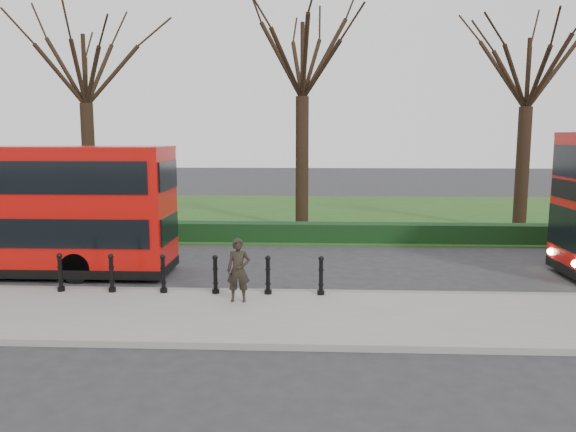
{
  "coord_description": "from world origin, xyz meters",
  "views": [
    {
      "loc": [
        2.55,
        -15.93,
        4.37
      ],
      "look_at": [
        1.79,
        0.5,
        2.0
      ],
      "focal_mm": 35.0,
      "sensor_mm": 36.0,
      "label": 1
    }
  ],
  "objects": [
    {
      "name": "ground",
      "position": [
        0.0,
        0.0,
        0.0
      ],
      "size": [
        120.0,
        120.0,
        0.0
      ],
      "primitive_type": "plane",
      "color": "#28282B",
      "rests_on": "ground"
    },
    {
      "name": "pavement",
      "position": [
        0.0,
        -3.0,
        0.07
      ],
      "size": [
        60.0,
        4.0,
        0.15
      ],
      "primitive_type": "cube",
      "color": "gray",
      "rests_on": "ground"
    },
    {
      "name": "kerb",
      "position": [
        0.0,
        -1.0,
        0.07
      ],
      "size": [
        60.0,
        0.25,
        0.16
      ],
      "primitive_type": "cube",
      "color": "slate",
      "rests_on": "ground"
    },
    {
      "name": "grass_verge",
      "position": [
        0.0,
        15.0,
        0.03
      ],
      "size": [
        60.0,
        18.0,
        0.06
      ],
      "primitive_type": "cube",
      "color": "#254517",
      "rests_on": "ground"
    },
    {
      "name": "hedge",
      "position": [
        0.0,
        6.8,
        0.4
      ],
      "size": [
        60.0,
        0.9,
        0.8
      ],
      "primitive_type": "cube",
      "color": "black",
      "rests_on": "ground"
    },
    {
      "name": "yellow_line_outer",
      "position": [
        0.0,
        -0.7,
        0.01
      ],
      "size": [
        60.0,
        0.1,
        0.01
      ],
      "primitive_type": "cube",
      "color": "yellow",
      "rests_on": "ground"
    },
    {
      "name": "yellow_line_inner",
      "position": [
        0.0,
        -0.5,
        0.01
      ],
      "size": [
        60.0,
        0.1,
        0.01
      ],
      "primitive_type": "cube",
      "color": "yellow",
      "rests_on": "ground"
    },
    {
      "name": "tree_left",
      "position": [
        -8.0,
        10.0,
        7.72
      ],
      "size": [
        6.81,
        6.81,
        10.63
      ],
      "color": "black",
      "rests_on": "ground"
    },
    {
      "name": "tree_mid",
      "position": [
        2.0,
        10.0,
        8.09
      ],
      "size": [
        7.13,
        7.13,
        11.13
      ],
      "color": "black",
      "rests_on": "ground"
    },
    {
      "name": "tree_right",
      "position": [
        12.0,
        10.0,
        7.44
      ],
      "size": [
        6.56,
        6.56,
        10.25
      ],
      "color": "black",
      "rests_on": "ground"
    },
    {
      "name": "bollard_row",
      "position": [
        -0.79,
        -1.35,
        0.65
      ],
      "size": [
        7.25,
        0.15,
        1.0
      ],
      "color": "black",
      "rests_on": "pavement"
    },
    {
      "name": "bus_lead",
      "position": [
        -6.99,
        1.06,
        2.03
      ],
      "size": [
        10.13,
        2.33,
        4.03
      ],
      "color": "#B10C08",
      "rests_on": "ground"
    },
    {
      "name": "pedestrian",
      "position": [
        0.65,
        -2.07,
        0.97
      ],
      "size": [
        0.61,
        0.42,
        1.63
      ],
      "primitive_type": "imported",
      "rotation": [
        0.0,
        0.0,
        0.05
      ],
      "color": "black",
      "rests_on": "pavement"
    }
  ]
}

